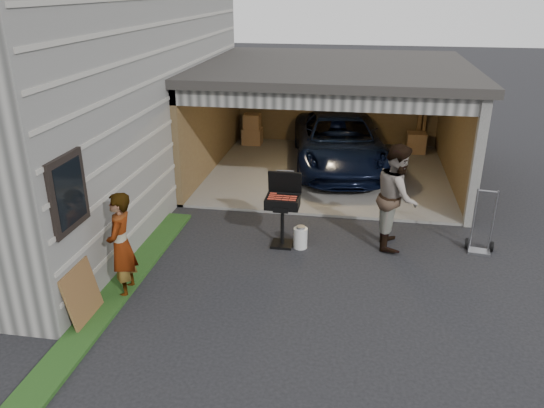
% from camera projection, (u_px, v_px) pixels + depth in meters
% --- Properties ---
extents(ground, '(80.00, 80.00, 0.00)m').
position_uv_depth(ground, '(253.00, 300.00, 8.56)').
color(ground, black).
rests_on(ground, ground).
extents(house, '(7.00, 11.00, 5.50)m').
position_uv_depth(house, '(29.00, 78.00, 12.08)').
color(house, '#474744').
rests_on(house, ground).
extents(groundcover_strip, '(0.50, 8.00, 0.06)m').
position_uv_depth(groundcover_strip, '(94.00, 320.00, 7.99)').
color(groundcover_strip, '#193814').
rests_on(groundcover_strip, ground).
extents(garage, '(6.80, 6.30, 2.90)m').
position_uv_depth(garage, '(332.00, 102.00, 13.91)').
color(garage, '#605E59').
rests_on(garage, ground).
extents(minivan, '(3.03, 5.32, 1.40)m').
position_uv_depth(minivan, '(339.00, 144.00, 14.42)').
color(minivan, black).
rests_on(minivan, ground).
extents(woman, '(0.50, 0.69, 1.77)m').
position_uv_depth(woman, '(121.00, 245.00, 8.40)').
color(woman, silver).
rests_on(woman, ground).
extents(man, '(0.77, 0.99, 2.03)m').
position_uv_depth(man, '(397.00, 196.00, 10.00)').
color(man, '#3E2218').
rests_on(man, ground).
extents(bbq_grill, '(0.64, 0.56, 1.43)m').
position_uv_depth(bbq_grill, '(283.00, 204.00, 10.06)').
color(bbq_grill, black).
rests_on(bbq_grill, ground).
extents(propane_tank, '(0.33, 0.33, 0.40)m').
position_uv_depth(propane_tank, '(300.00, 238.00, 10.19)').
color(propane_tank, silver).
rests_on(propane_tank, ground).
extents(plywood_panel, '(0.22, 0.80, 0.88)m').
position_uv_depth(plywood_panel, '(82.00, 295.00, 7.89)').
color(plywood_panel, brown).
rests_on(plywood_panel, ground).
extents(hand_truck, '(0.53, 0.43, 1.23)m').
position_uv_depth(hand_truck, '(480.00, 240.00, 10.05)').
color(hand_truck, gray).
rests_on(hand_truck, ground).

